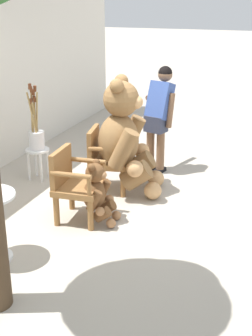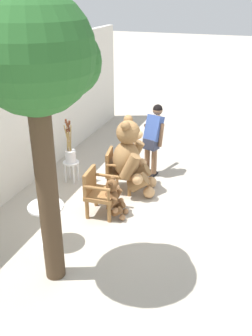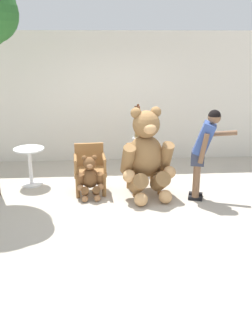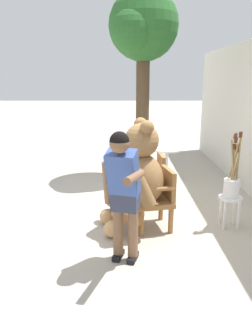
# 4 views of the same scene
# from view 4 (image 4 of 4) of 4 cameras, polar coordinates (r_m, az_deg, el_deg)

# --- Properties ---
(ground_plane) EXTENTS (60.00, 60.00, 0.00)m
(ground_plane) POSITION_cam_4_polar(r_m,az_deg,el_deg) (5.26, -0.42, -8.01)
(ground_plane) COLOR #B2A899
(wooden_chair_left) EXTENTS (0.59, 0.56, 0.86)m
(wooden_chair_left) POSITION_cam_4_polar(r_m,az_deg,el_deg) (5.58, 4.37, -1.64)
(wooden_chair_left) COLOR olive
(wooden_chair_left) RESTS_ON ground
(wooden_chair_right) EXTENTS (0.65, 0.62, 0.86)m
(wooden_chair_right) POSITION_cam_4_polar(r_m,az_deg,el_deg) (4.67, 5.29, -5.01)
(wooden_chair_right) COLOR olive
(wooden_chair_right) RESTS_ON ground
(teddy_bear_large) EXTENTS (0.97, 0.96, 1.57)m
(teddy_bear_large) POSITION_cam_4_polar(r_m,az_deg,el_deg) (4.53, 2.10, -1.54)
(teddy_bear_large) COLOR olive
(teddy_bear_large) RESTS_ON ground
(teddy_bear_small) EXTENTS (0.46, 0.44, 0.76)m
(teddy_bear_small) POSITION_cam_4_polar(r_m,az_deg,el_deg) (5.58, 1.47, -2.55)
(teddy_bear_small) COLOR brown
(teddy_bear_small) RESTS_ON ground
(person_visitor) EXTENTS (0.81, 0.48, 1.56)m
(person_visitor) POSITION_cam_4_polar(r_m,az_deg,el_deg) (3.59, -0.45, -3.40)
(person_visitor) COLOR black
(person_visitor) RESTS_ON ground
(white_stool) EXTENTS (0.34, 0.34, 0.46)m
(white_stool) POSITION_cam_4_polar(r_m,az_deg,el_deg) (4.92, 17.68, -5.95)
(white_stool) COLOR white
(white_stool) RESTS_ON ground
(brush_bucket) EXTENTS (0.22, 0.22, 0.93)m
(brush_bucket) POSITION_cam_4_polar(r_m,az_deg,el_deg) (4.82, 18.00, -2.40)
(brush_bucket) COLOR white
(brush_bucket) RESTS_ON white_stool
(round_side_table) EXTENTS (0.56, 0.56, 0.72)m
(round_side_table) POSITION_cam_4_polar(r_m,az_deg,el_deg) (6.70, 7.01, 1.02)
(round_side_table) COLOR white
(round_side_table) RESTS_ON ground
(patio_tree) EXTENTS (1.48, 1.41, 3.83)m
(patio_tree) POSITION_cam_4_polar(r_m,az_deg,el_deg) (7.08, 2.78, 22.66)
(patio_tree) COLOR #473523
(patio_tree) RESTS_ON ground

